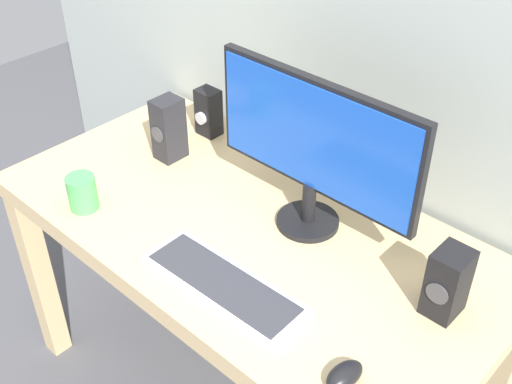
% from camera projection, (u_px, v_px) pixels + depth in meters
% --- Properties ---
extents(desk, '(1.41, 0.72, 0.77)m').
position_uv_depth(desk, '(246.00, 249.00, 1.77)').
color(desk, tan).
rests_on(desk, ground_plane).
extents(monitor, '(0.60, 0.17, 0.42)m').
position_uv_depth(monitor, '(314.00, 145.00, 1.57)').
color(monitor, black).
rests_on(monitor, desk).
extents(keyboard_primary, '(0.43, 0.15, 0.02)m').
position_uv_depth(keyboard_primary, '(223.00, 285.00, 1.51)').
color(keyboard_primary, silver).
rests_on(keyboard_primary, desk).
extents(mouse, '(0.06, 0.10, 0.04)m').
position_uv_depth(mouse, '(345.00, 375.00, 1.29)').
color(mouse, black).
rests_on(mouse, desk).
extents(speaker_right, '(0.08, 0.09, 0.17)m').
position_uv_depth(speaker_right, '(447.00, 283.00, 1.41)').
color(speaker_right, black).
rests_on(speaker_right, desk).
extents(speaker_left, '(0.07, 0.09, 0.20)m').
position_uv_depth(speaker_left, '(169.00, 129.00, 1.92)').
color(speaker_left, '#232328').
rests_on(speaker_left, desk).
extents(audio_controller, '(0.07, 0.07, 0.16)m').
position_uv_depth(audio_controller, '(208.00, 112.00, 2.04)').
color(audio_controller, black).
rests_on(audio_controller, desk).
extents(coffee_mug, '(0.08, 0.08, 0.10)m').
position_uv_depth(coffee_mug, '(82.00, 193.00, 1.74)').
color(coffee_mug, '#4CB259').
rests_on(coffee_mug, desk).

